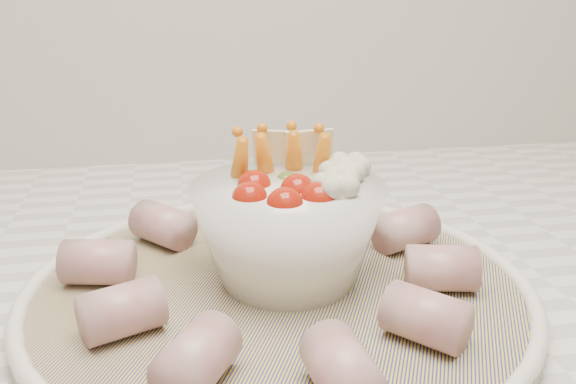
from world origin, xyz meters
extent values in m
cube|color=white|center=(0.00, 1.45, 0.90)|extent=(2.04, 0.62, 0.04)
cylinder|color=navy|center=(-0.05, 1.36, 0.93)|extent=(0.50, 0.50, 0.01)
torus|color=white|center=(-0.05, 1.36, 0.94)|extent=(0.38, 0.38, 0.01)
sphere|color=#9C180A|center=(-0.07, 1.35, 1.01)|extent=(0.03, 0.03, 0.03)
sphere|color=#9C180A|center=(-0.05, 1.34, 1.01)|extent=(0.03, 0.03, 0.03)
sphere|color=#9C180A|center=(-0.02, 1.34, 1.01)|extent=(0.03, 0.03, 0.03)
sphere|color=#9C180A|center=(-0.06, 1.38, 1.01)|extent=(0.03, 0.03, 0.03)
sphere|color=#9C180A|center=(-0.03, 1.36, 1.01)|extent=(0.03, 0.03, 0.03)
sphere|color=#446822|center=(-0.04, 1.39, 1.00)|extent=(0.02, 0.02, 0.02)
cone|color=orange|center=(-0.05, 1.40, 1.02)|extent=(0.03, 0.04, 0.06)
cone|color=orange|center=(-0.03, 1.41, 1.02)|extent=(0.03, 0.04, 0.06)
cone|color=orange|center=(-0.01, 1.40, 1.02)|extent=(0.02, 0.04, 0.06)
cone|color=orange|center=(-0.07, 1.40, 1.02)|extent=(0.02, 0.04, 0.06)
sphere|color=beige|center=(0.00, 1.37, 1.01)|extent=(0.03, 0.03, 0.03)
sphere|color=beige|center=(-0.01, 1.35, 1.01)|extent=(0.03, 0.03, 0.03)
sphere|color=beige|center=(0.01, 1.39, 1.01)|extent=(0.03, 0.03, 0.03)
cube|color=beige|center=(-0.04, 1.42, 1.02)|extent=(0.04, 0.02, 0.04)
cube|color=beige|center=(-0.02, 1.42, 1.02)|extent=(0.04, 0.01, 0.04)
cylinder|color=#A14954|center=(0.07, 1.33, 0.95)|extent=(0.06, 0.04, 0.03)
cylinder|color=#A14954|center=(0.07, 1.41, 0.95)|extent=(0.06, 0.05, 0.03)
cylinder|color=#A14954|center=(0.02, 1.47, 0.95)|extent=(0.05, 0.06, 0.03)
cylinder|color=#A14954|center=(-0.06, 1.48, 0.95)|extent=(0.04, 0.05, 0.03)
cylinder|color=#A14954|center=(-0.13, 1.45, 0.95)|extent=(0.06, 0.06, 0.03)
cylinder|color=#A14954|center=(-0.18, 1.39, 0.95)|extent=(0.06, 0.04, 0.03)
cylinder|color=#A14954|center=(-0.16, 1.31, 0.95)|extent=(0.06, 0.05, 0.03)
cylinder|color=#A14954|center=(-0.11, 1.25, 0.95)|extent=(0.05, 0.06, 0.03)
cylinder|color=#A14954|center=(-0.04, 1.23, 0.95)|extent=(0.04, 0.05, 0.03)
cylinder|color=#A14954|center=(0.03, 1.27, 0.95)|extent=(0.06, 0.06, 0.03)
camera|label=1|loc=(-0.12, 0.94, 1.16)|focal=40.00mm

